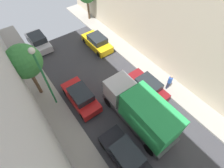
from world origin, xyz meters
TOP-DOWN VIEW (x-y plane):
  - ground at (0.00, 0.00)m, footprint 32.00×32.00m
  - sidewalk_right at (5.00, 0.00)m, footprint 2.00×44.00m
  - parked_car_left_3 at (-2.70, -0.29)m, footprint 1.78×4.20m
  - parked_car_left_4 at (-2.70, 5.83)m, footprint 1.78×4.20m
  - parked_car_left_5 at (-2.70, 15.66)m, footprint 1.78×4.20m
  - parked_car_right_2 at (2.70, 3.14)m, footprint 1.78×4.20m
  - parked_car_right_3 at (2.70, 11.37)m, footprint 1.78×4.20m
  - delivery_truck at (0.00, 1.27)m, footprint 2.26×6.60m
  - pedestrian at (4.57, 2.18)m, footprint 0.40×0.36m
  - street_tree_0 at (-5.25, 8.92)m, footprint 2.69×2.69m
  - potted_plant_1 at (-5.55, 14.28)m, footprint 0.51×0.51m
  - lamp_post at (-4.60, 7.05)m, footprint 0.44×0.44m

SIDE VIEW (x-z plane):
  - ground at x=0.00m, z-range 0.00..0.00m
  - sidewalk_right at x=5.00m, z-range 0.00..0.15m
  - potted_plant_1 at x=-5.55m, z-range 0.21..1.03m
  - parked_car_left_3 at x=-2.70m, z-range -0.06..1.50m
  - parked_car_left_4 at x=-2.70m, z-range -0.06..1.50m
  - parked_car_left_5 at x=-2.70m, z-range -0.06..1.50m
  - parked_car_right_2 at x=2.70m, z-range -0.06..1.50m
  - parked_car_right_3 at x=2.70m, z-range -0.06..1.50m
  - pedestrian at x=4.57m, z-range 0.21..1.93m
  - delivery_truck at x=0.00m, z-range 0.10..3.48m
  - street_tree_0 at x=-5.25m, z-range 1.40..6.65m
  - lamp_post at x=-4.60m, z-range 1.06..7.15m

